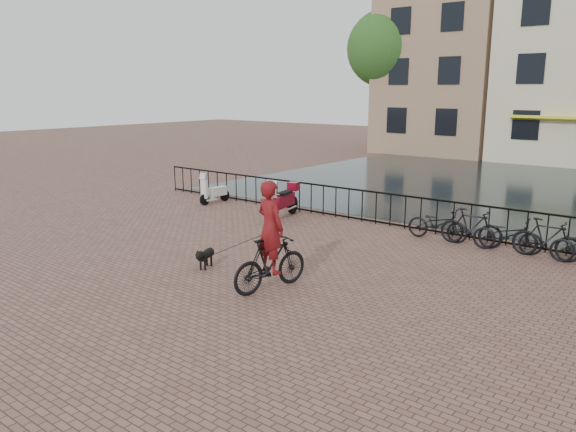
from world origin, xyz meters
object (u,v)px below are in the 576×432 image
Objects in this scene: cyclist at (270,242)px; motorcycle at (283,197)px; dog at (206,257)px; scooter at (215,187)px.

motorcycle is at bearing -42.37° from cyclist.
scooter reaches higher than dog.
motorcycle is at bearing -5.58° from scooter.
motorcycle is at bearing 88.49° from dog.
motorcycle is 1.53× the size of scooter.
motorcycle is (-1.91, 5.21, 0.44)m from dog.
scooter is (-3.54, 0.35, -0.09)m from motorcycle.
motorcycle is (-4.04, 5.38, -0.33)m from cyclist.
cyclist reaches higher than motorcycle.
cyclist is 3.40× the size of dog.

